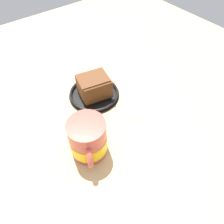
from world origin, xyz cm
name	(u,v)px	position (x,y,z in cm)	size (l,w,h in cm)	color
ground_plane	(109,101)	(0.00, 0.00, -1.16)	(125.86, 125.86, 2.33)	tan
small_plate	(94,94)	(-2.64, 3.80, 0.72)	(14.91, 14.91, 1.46)	black
cake_slice	(94,86)	(-2.70, 3.54, 3.86)	(9.64, 8.60, 6.14)	#472814
tea_mug	(88,140)	(-13.92, -10.72, 4.64)	(8.62, 10.77, 10.07)	#BF4C3F
teaspoon	(145,117)	(3.40, -11.79, 0.36)	(9.45, 7.76, 0.80)	silver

